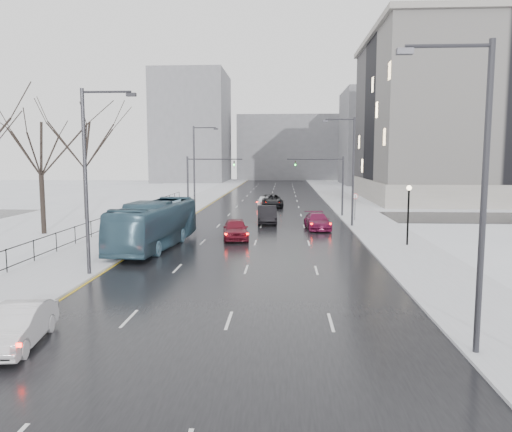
% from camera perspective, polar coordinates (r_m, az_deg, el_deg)
% --- Properties ---
extents(road, '(16.00, 150.00, 0.04)m').
position_cam_1_polar(road, '(66.28, 1.39, 1.21)').
color(road, black).
rests_on(road, ground).
extents(cross_road, '(130.00, 10.00, 0.04)m').
position_cam_1_polar(cross_road, '(54.36, 0.98, -0.02)').
color(cross_road, black).
rests_on(cross_road, ground).
extents(sidewalk_left, '(5.00, 150.00, 0.16)m').
position_cam_1_polar(sidewalk_left, '(67.44, -7.56, 1.30)').
color(sidewalk_left, silver).
rests_on(sidewalk_left, ground).
extents(sidewalk_right, '(5.00, 150.00, 0.16)m').
position_cam_1_polar(sidewalk_right, '(66.76, 10.44, 1.19)').
color(sidewalk_right, silver).
rests_on(sidewalk_right, ground).
extents(park_strip, '(14.00, 150.00, 0.12)m').
position_cam_1_polar(park_strip, '(69.85, -15.24, 1.29)').
color(park_strip, white).
rests_on(park_strip, ground).
extents(tree_park_d, '(8.75, 8.75, 12.50)m').
position_cam_1_polar(tree_park_d, '(45.10, -23.04, -1.99)').
color(tree_park_d, black).
rests_on(tree_park_d, ground).
extents(tree_park_e, '(9.45, 9.45, 13.50)m').
position_cam_1_polar(tree_park_e, '(54.31, -18.77, -0.41)').
color(tree_park_e, black).
rests_on(tree_park_e, ground).
extents(iron_fence, '(0.06, 70.00, 1.30)m').
position_cam_1_polar(iron_fence, '(39.39, -19.40, -1.70)').
color(iron_fence, black).
rests_on(iron_fence, sidewalk_left).
extents(streetlight_r_near, '(2.95, 0.25, 10.00)m').
position_cam_1_polar(streetlight_r_near, '(17.05, 23.95, 3.39)').
color(streetlight_r_near, '#2D2D33').
rests_on(streetlight_r_near, ground).
extents(streetlight_r_mid, '(2.95, 0.25, 10.00)m').
position_cam_1_polar(streetlight_r_mid, '(46.33, 10.78, 5.63)').
color(streetlight_r_mid, '#2D2D33').
rests_on(streetlight_r_mid, ground).
extents(streetlight_l_near, '(2.95, 0.25, 10.00)m').
position_cam_1_polar(streetlight_l_near, '(27.92, -18.49, 4.72)').
color(streetlight_l_near, '#2D2D33').
rests_on(streetlight_l_near, ground).
extents(streetlight_l_far, '(2.95, 0.25, 10.00)m').
position_cam_1_polar(streetlight_l_far, '(58.85, -6.87, 5.92)').
color(streetlight_l_far, '#2D2D33').
rests_on(streetlight_l_far, ground).
extents(lamppost_r_mid, '(0.36, 0.36, 4.28)m').
position_cam_1_polar(lamppost_r_mid, '(37.17, 17.02, 1.07)').
color(lamppost_r_mid, black).
rests_on(lamppost_r_mid, sidewalk_right).
extents(mast_signal_right, '(6.10, 0.33, 6.50)m').
position_cam_1_polar(mast_signal_right, '(54.23, 8.77, 4.22)').
color(mast_signal_right, '#2D2D33').
rests_on(mast_signal_right, ground).
extents(mast_signal_left, '(6.10, 0.33, 6.50)m').
position_cam_1_polar(mast_signal_left, '(54.81, -6.71, 4.28)').
color(mast_signal_left, '#2D2D33').
rests_on(mast_signal_left, ground).
extents(no_uturn_sign, '(0.60, 0.06, 2.70)m').
position_cam_1_polar(no_uturn_sign, '(50.59, 11.27, 1.94)').
color(no_uturn_sign, '#2D2D33').
rests_on(no_uturn_sign, sidewalk_right).
extents(civic_building, '(41.00, 31.00, 24.80)m').
position_cam_1_polar(civic_building, '(84.70, 26.46, 9.30)').
color(civic_building, gray).
rests_on(civic_building, ground).
extents(bldg_far_right, '(24.00, 20.00, 22.00)m').
position_cam_1_polar(bldg_far_right, '(123.74, 15.51, 8.64)').
color(bldg_far_right, slate).
rests_on(bldg_far_right, ground).
extents(bldg_far_left, '(18.00, 22.00, 28.00)m').
position_cam_1_polar(bldg_far_left, '(133.35, -7.28, 9.97)').
color(bldg_far_left, slate).
rests_on(bldg_far_left, ground).
extents(bldg_far_center, '(30.00, 18.00, 18.00)m').
position_cam_1_polar(bldg_far_center, '(145.96, 4.04, 7.76)').
color(bldg_far_center, slate).
rests_on(bldg_far_center, ground).
extents(sedan_left_near, '(2.01, 4.37, 1.39)m').
position_cam_1_polar(sedan_left_near, '(19.16, -25.60, -11.27)').
color(sedan_left_near, silver).
rests_on(sedan_left_near, road).
extents(bus, '(3.81, 12.16, 3.33)m').
position_cam_1_polar(bus, '(36.02, -11.49, -0.93)').
color(bus, '#38596C').
rests_on(bus, road).
extents(sedan_center_near, '(2.53, 4.96, 1.62)m').
position_cam_1_polar(sedan_center_near, '(39.04, -2.35, -1.48)').
color(sedan_center_near, maroon).
rests_on(sedan_center_near, road).
extents(sedan_right_near, '(2.06, 5.25, 1.70)m').
position_cam_1_polar(sedan_right_near, '(48.22, 1.28, 0.16)').
color(sedan_right_near, black).
rests_on(sedan_right_near, road).
extents(sedan_right_cross, '(3.28, 6.09, 1.62)m').
position_cam_1_polar(sedan_right_cross, '(64.09, 1.78, 1.76)').
color(sedan_right_cross, black).
rests_on(sedan_right_cross, road).
extents(sedan_right_far, '(2.43, 5.10, 1.44)m').
position_cam_1_polar(sedan_right_far, '(44.71, 7.03, -0.59)').
color(sedan_right_far, maroon).
rests_on(sedan_right_far, road).
extents(sedan_center_far, '(1.67, 4.09, 1.39)m').
position_cam_1_polar(sedan_center_far, '(64.73, 0.91, 1.71)').
color(sedan_center_far, white).
rests_on(sedan_center_far, road).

